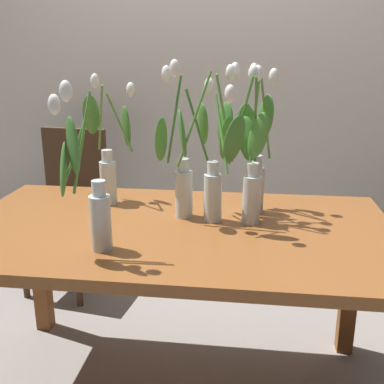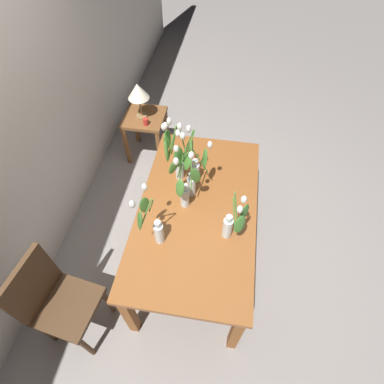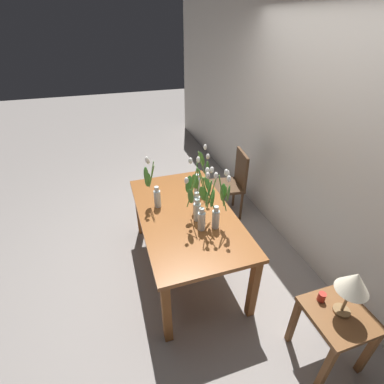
{
  "view_description": "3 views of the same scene",
  "coord_description": "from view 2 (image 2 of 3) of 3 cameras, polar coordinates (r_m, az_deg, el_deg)",
  "views": [
    {
      "loc": [
        0.27,
        -1.56,
        1.35
      ],
      "look_at": [
        0.07,
        -0.04,
        0.88
      ],
      "focal_mm": 43.03,
      "sensor_mm": 36.0,
      "label": 1
    },
    {
      "loc": [
        -1.32,
        -0.17,
        2.62
      ],
      "look_at": [
        -0.04,
        0.04,
        0.98
      ],
      "focal_mm": 28.17,
      "sensor_mm": 36.0,
      "label": 2
    },
    {
      "loc": [
        2.09,
        -0.61,
        2.35
      ],
      "look_at": [
        -0.04,
        0.07,
        0.95
      ],
      "focal_mm": 25.67,
      "sensor_mm": 36.0,
      "label": 3
    }
  ],
  "objects": [
    {
      "name": "side_table",
      "position": [
        3.52,
        -8.85,
        12.47
      ],
      "size": [
        0.44,
        0.44,
        0.55
      ],
      "color": "brown",
      "rests_on": "ground"
    },
    {
      "name": "dining_chair",
      "position": [
        2.41,
        -24.55,
        -18.0
      ],
      "size": [
        0.45,
        0.45,
        0.93
      ],
      "color": "#4C331E",
      "rests_on": "ground"
    },
    {
      "name": "tulip_vase_3",
      "position": [
        2.33,
        -3.0,
        6.72
      ],
      "size": [
        0.18,
        0.23,
        0.57
      ],
      "color": "silver",
      "rests_on": "dining_table"
    },
    {
      "name": "tulip_vase_4",
      "position": [
        2.23,
        -0.02,
        3.22
      ],
      "size": [
        0.28,
        0.28,
        0.59
      ],
      "color": "silver",
      "rests_on": "dining_table"
    },
    {
      "name": "tulip_vase_2",
      "position": [
        2.03,
        7.54,
        -6.0
      ],
      "size": [
        0.15,
        0.15,
        0.54
      ],
      "color": "silver",
      "rests_on": "dining_table"
    },
    {
      "name": "pillar_candle",
      "position": [
        3.31,
        -8.75,
        13.03
      ],
      "size": [
        0.06,
        0.06,
        0.07
      ],
      "primitive_type": "cylinder",
      "color": "#B72D23",
      "rests_on": "side_table"
    },
    {
      "name": "ground_plane",
      "position": [
        2.94,
        0.83,
        -11.4
      ],
      "size": [
        18.0,
        18.0,
        0.0
      ],
      "primitive_type": "plane",
      "color": "gray"
    },
    {
      "name": "tulip_vase_0",
      "position": [
        2.34,
        -0.1,
        4.97
      ],
      "size": [
        0.17,
        0.17,
        0.57
      ],
      "color": "silver",
      "rests_on": "dining_table"
    },
    {
      "name": "dining_table",
      "position": [
        2.38,
        1.01,
        -4.33
      ],
      "size": [
        1.6,
        0.9,
        0.74
      ],
      "color": "brown",
      "rests_on": "ground"
    },
    {
      "name": "tulip_vase_1",
      "position": [
        2.02,
        -7.27,
        -6.3
      ],
      "size": [
        0.23,
        0.16,
        0.53
      ],
      "color": "silver",
      "rests_on": "dining_table"
    },
    {
      "name": "table_lamp",
      "position": [
        3.27,
        -10.19,
        18.14
      ],
      "size": [
        0.22,
        0.22,
        0.4
      ],
      "color": "olive",
      "rests_on": "side_table"
    },
    {
      "name": "tulip_vase_5",
      "position": [
        2.18,
        -1.85,
        0.54
      ],
      "size": [
        0.22,
        0.18,
        0.57
      ],
      "color": "silver",
      "rests_on": "dining_table"
    }
  ]
}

